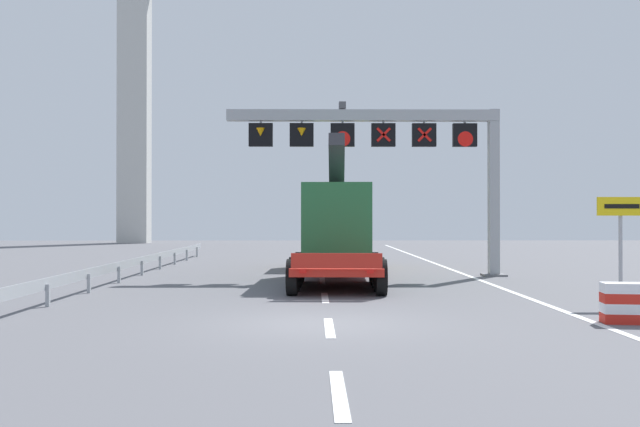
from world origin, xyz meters
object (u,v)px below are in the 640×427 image
object	(u,v)px
heavy_haul_truck_red	(337,227)
bridge_pylon_distant	(135,28)
overhead_lane_gantry	(393,141)
crash_barrier_striped	(626,303)
exit_sign_yellow	(621,225)

from	to	relation	value
heavy_haul_truck_red	bridge_pylon_distant	bearing A→B (deg)	116.31
overhead_lane_gantry	heavy_haul_truck_red	xyz separation A→B (m)	(-2.28, 0.52, -3.47)
bridge_pylon_distant	overhead_lane_gantry	bearing A→B (deg)	-61.22
heavy_haul_truck_red	crash_barrier_striped	bearing A→B (deg)	-65.06
crash_barrier_striped	heavy_haul_truck_red	bearing A→B (deg)	114.94
crash_barrier_striped	bridge_pylon_distant	size ratio (longest dim) A/B	0.03
overhead_lane_gantry	crash_barrier_striped	bearing A→B (deg)	-73.29
crash_barrier_striped	bridge_pylon_distant	distance (m)	58.15
heavy_haul_truck_red	crash_barrier_striped	size ratio (longest dim) A/B	13.33
bridge_pylon_distant	heavy_haul_truck_red	bearing A→B (deg)	-63.69
heavy_haul_truck_red	crash_barrier_striped	distance (m)	14.26
heavy_haul_truck_red	exit_sign_yellow	size ratio (longest dim) A/B	4.85
overhead_lane_gantry	exit_sign_yellow	size ratio (longest dim) A/B	3.86
overhead_lane_gantry	exit_sign_yellow	bearing A→B (deg)	-60.52
heavy_haul_truck_red	exit_sign_yellow	xyz separation A→B (m)	(7.39, -9.57, 0.18)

